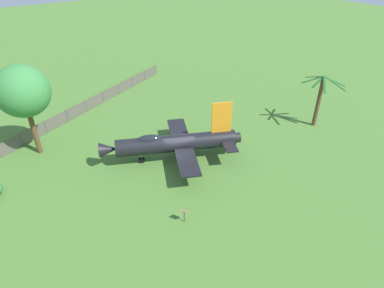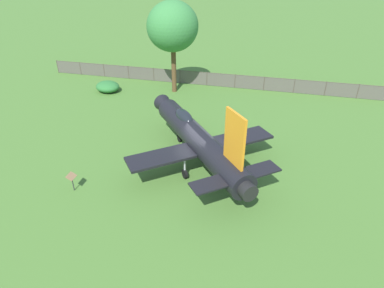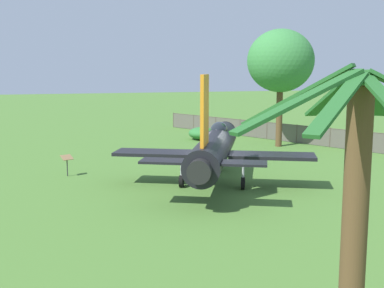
{
  "view_description": "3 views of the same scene",
  "coord_description": "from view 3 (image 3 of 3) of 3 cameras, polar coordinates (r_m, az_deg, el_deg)",
  "views": [
    {
      "loc": [
        20.83,
        -13.45,
        17.22
      ],
      "look_at": [
        0.97,
        1.04,
        1.78
      ],
      "focal_mm": 30.2,
      "sensor_mm": 36.0,
      "label": 1
    },
    {
      "loc": [
        14.49,
        11.19,
        12.29
      ],
      "look_at": [
        0.48,
        -0.18,
        1.66
      ],
      "focal_mm": 30.81,
      "sensor_mm": 36.0,
      "label": 2
    },
    {
      "loc": [
        8.45,
        22.81,
        5.62
      ],
      "look_at": [
        1.1,
        -0.21,
        2.01
      ],
      "focal_mm": 46.43,
      "sensor_mm": 36.0,
      "label": 3
    }
  ],
  "objects": [
    {
      "name": "ground_plane",
      "position": [
        24.97,
        2.57,
        -4.53
      ],
      "size": [
        200.0,
        200.0,
        0.0
      ],
      "primitive_type": "plane",
      "color": "#47722D"
    },
    {
      "name": "display_jet",
      "position": [
        24.96,
        2.67,
        -0.28
      ],
      "size": [
        9.49,
        12.12,
        5.45
      ],
      "rotation": [
        0.0,
        0.0,
        4.26
      ],
      "color": "black",
      "rests_on": "ground_plane"
    },
    {
      "name": "shade_tree",
      "position": [
        37.05,
        10.15,
        9.34
      ],
      "size": [
        4.9,
        4.65,
        8.57
      ],
      "color": "brown",
      "rests_on": "ground_plane"
    },
    {
      "name": "palm_tree",
      "position": [
        8.88,
        18.18,
        -7.98
      ],
      "size": [
        4.77,
        3.29,
        5.74
      ],
      "color": "brown",
      "rests_on": "ground_plane"
    },
    {
      "name": "perimeter_fence",
      "position": [
        37.01,
        17.51,
        0.57
      ],
      "size": [
        16.3,
        34.64,
        1.44
      ],
      "rotation": [
        0.0,
        0.0,
        5.15
      ],
      "color": "#4C4238",
      "rests_on": "ground_plane"
    },
    {
      "name": "shrub_near_fence",
      "position": [
        40.44,
        1.16,
        1.23
      ],
      "size": [
        2.15,
        2.51,
        1.02
      ],
      "color": "#2D7033",
      "rests_on": "ground_plane"
    },
    {
      "name": "info_plaque",
      "position": [
        27.26,
        -14.17,
        -1.84
      ],
      "size": [
        0.71,
        0.62,
        1.14
      ],
      "color": "#333333",
      "rests_on": "ground_plane"
    }
  ]
}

